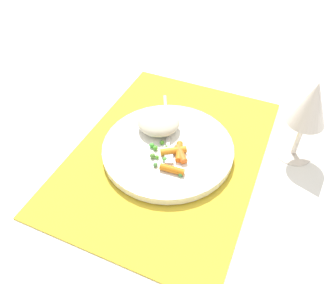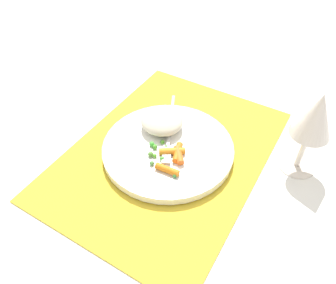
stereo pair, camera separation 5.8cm
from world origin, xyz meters
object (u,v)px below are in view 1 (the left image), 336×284
fork (167,134)px  wine_glass (311,106)px  rice_mound (159,122)px  carrot_portion (176,156)px  plate (168,148)px

fork → wine_glass: size_ratio=1.12×
rice_mound → fork: bearing=66.3°
carrot_portion → rice_mound: bearing=-134.0°
carrot_portion → wine_glass: 0.25m
carrot_portion → wine_glass: wine_glass is taller
plate → wine_glass: 0.27m
carrot_portion → wine_glass: (-0.12, 0.20, 0.09)m
wine_glass → carrot_portion: bearing=-58.4°
carrot_portion → fork: size_ratio=0.41×
fork → wine_glass: (-0.07, 0.24, 0.09)m
fork → wine_glass: 0.27m
rice_mound → carrot_portion: bearing=46.0°
carrot_portion → fork: (-0.05, -0.04, -0.00)m
plate → rice_mound: 0.06m
plate → wine_glass: wine_glass is taller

